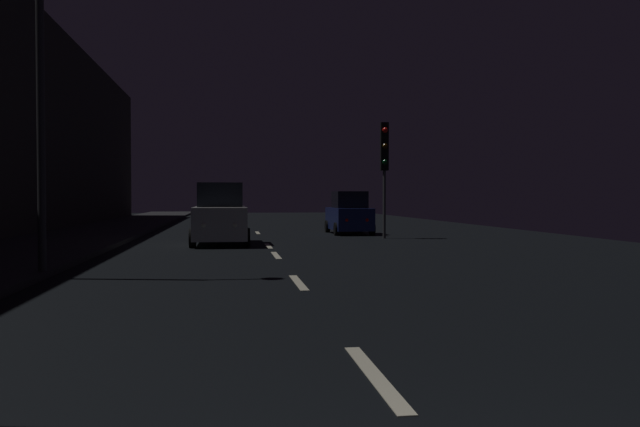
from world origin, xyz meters
The scene contains 7 objects.
ground centered at (0.00, 24.50, -0.01)m, with size 26.66×84.00×0.02m, color black.
sidewalk_left centered at (-7.13, 24.50, 0.07)m, with size 4.40×84.00×0.15m, color #28282B.
lane_centerline centered at (0.00, 14.73, 0.01)m, with size 0.16×26.19×0.01m.
traffic_light_far_right centered at (4.83, 22.30, 3.32)m, with size 0.34×0.47×4.61m.
streetlamp_overhead centered at (-4.54, 10.84, 4.45)m, with size 1.70×0.44×6.63m.
car_approaching_headlights centered at (-1.61, 19.97, 0.98)m, with size 1.96×4.24×2.14m.
car_parked_right_far centered at (4.03, 25.66, 0.87)m, with size 1.74×3.78×1.90m.
Camera 1 is at (-1.32, -2.71, 1.63)m, focal length 36.18 mm.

